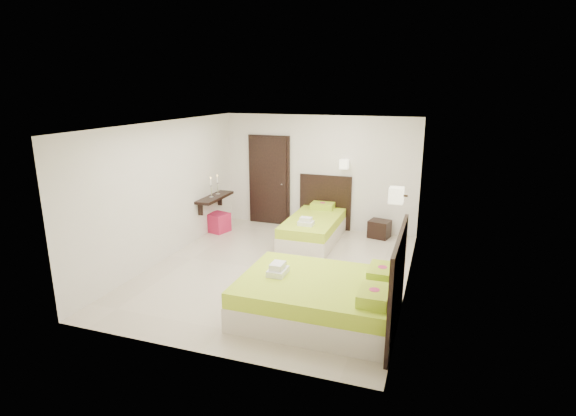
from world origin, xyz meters
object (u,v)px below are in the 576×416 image
(nightstand, at_px, (379,229))
(ottoman, at_px, (218,222))
(bed_double, at_px, (324,297))
(bed_single, at_px, (314,227))

(nightstand, bearing_deg, ottoman, -155.30)
(bed_double, relative_size, nightstand, 5.15)
(bed_single, distance_m, ottoman, 2.25)
(bed_single, xyz_separation_m, nightstand, (1.30, 0.65, -0.11))
(bed_single, xyz_separation_m, bed_double, (1.05, -3.22, 0.03))
(ottoman, bearing_deg, nightstand, 12.41)
(bed_single, relative_size, bed_double, 0.91)
(nightstand, relative_size, ottoman, 1.01)
(bed_double, bearing_deg, bed_single, 108.06)
(bed_single, bearing_deg, ottoman, -176.65)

